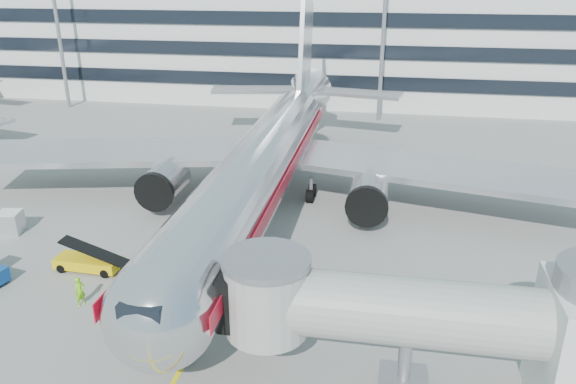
% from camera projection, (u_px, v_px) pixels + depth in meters
% --- Properties ---
extents(ground, '(180.00, 180.00, 0.00)m').
position_uv_depth(ground, '(228.00, 280.00, 34.68)').
color(ground, gray).
rests_on(ground, ground).
extents(lead_in_line, '(0.25, 70.00, 0.01)m').
position_uv_depth(lead_in_line, '(263.00, 216.00, 43.84)').
color(lead_in_line, yellow).
rests_on(lead_in_line, ground).
extents(main_jet, '(50.95, 48.70, 16.06)m').
position_uv_depth(main_jet, '(267.00, 157.00, 43.86)').
color(main_jet, silver).
rests_on(main_jet, ground).
extents(jet_bridge, '(17.80, 4.50, 7.00)m').
position_uv_depth(jet_bridge, '(449.00, 322.00, 23.95)').
color(jet_bridge, silver).
rests_on(jet_bridge, ground).
extents(terminal, '(150.00, 24.25, 15.60)m').
position_uv_depth(terminal, '(331.00, 42.00, 84.86)').
color(terminal, silver).
rests_on(terminal, ground).
extents(belt_loader, '(4.39, 1.71, 2.09)m').
position_uv_depth(belt_loader, '(88.00, 262.00, 35.71)').
color(belt_loader, '#DFBA09').
rests_on(belt_loader, ground).
extents(cargo_container_right, '(1.79, 1.79, 1.63)m').
position_uv_depth(cargo_container_right, '(10.00, 222.00, 40.72)').
color(cargo_container_right, '#B7BABF').
rests_on(cargo_container_right, ground).
extents(ramp_worker, '(0.69, 0.77, 1.76)m').
position_uv_depth(ramp_worker, '(80.00, 292.00, 31.83)').
color(ramp_worker, '#7CD916').
rests_on(ramp_worker, ground).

